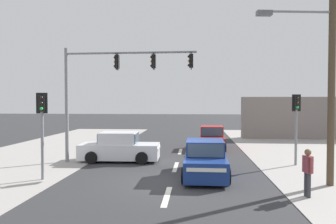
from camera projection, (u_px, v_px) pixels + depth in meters
name	position (u px, v px, depth m)	size (l,w,h in m)	color
ground_plane	(171.00, 182.00, 13.04)	(140.00, 140.00, 0.00)	#303033
lane_dash_near	(167.00, 196.00, 11.05)	(0.20, 2.40, 0.01)	silver
lane_dash_mid	(176.00, 167.00, 16.03)	(0.20, 2.40, 0.01)	silver
lane_dash_far	(180.00, 151.00, 21.01)	(0.20, 2.40, 0.01)	silver
kerb_left_verge	(20.00, 160.00, 17.73)	(8.00, 40.00, 0.02)	#A39E99
utility_pole_foreground_right	(328.00, 56.00, 12.25)	(3.77, 0.64, 9.08)	#4C3D2B
traffic_signal_mast	(111.00, 79.00, 16.88)	(6.89, 0.51, 6.00)	slate
pedestal_signal_right_kerb	(296.00, 117.00, 16.28)	(0.44, 0.30, 3.56)	slate
pedestal_signal_left_kerb	(42.00, 121.00, 13.27)	(0.43, 0.31, 3.56)	slate
shopfront_wall_far	(313.00, 118.00, 28.01)	(12.00, 1.00, 3.60)	gray
sedan_kerbside_parked	(120.00, 148.00, 17.56)	(4.29, 2.00, 1.56)	silver
hatchback_oncoming_mid	(212.00, 138.00, 22.15)	(1.88, 3.69, 1.53)	maroon
sedan_receding_far	(205.00, 160.00, 13.97)	(1.92, 4.26, 1.56)	navy
pedestrian_at_kerb	(308.00, 170.00, 10.87)	(0.26, 0.56, 1.63)	#333338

